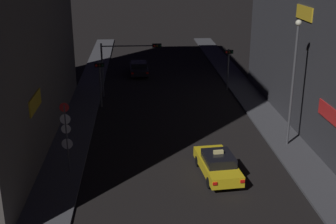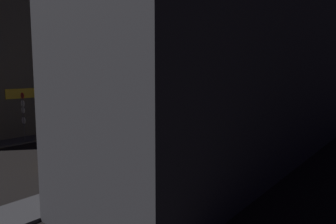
{
  "view_description": "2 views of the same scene",
  "coord_description": "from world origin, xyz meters",
  "px_view_note": "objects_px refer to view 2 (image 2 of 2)",
  "views": [
    {
      "loc": [
        -2.69,
        -13.27,
        11.99
      ],
      "look_at": [
        -0.63,
        15.42,
        1.81
      ],
      "focal_mm": 47.47,
      "sensor_mm": 36.0,
      "label": 1
    },
    {
      "loc": [
        20.45,
        -4.69,
        6.08
      ],
      "look_at": [
        1.84,
        19.7,
        2.38
      ],
      "focal_mm": 34.96,
      "sensor_mm": 36.0,
      "label": 2
    }
  ],
  "objects_px": {
    "street_lamp_near_block": "(172,90)",
    "far_car": "(200,113)",
    "traffic_light_right_kerb": "(237,105)",
    "sign_pole_left": "(23,113)",
    "traffic_light_overhead": "(158,94)",
    "traffic_light_left_kerb": "(129,102)",
    "taxi": "(78,149)"
  },
  "relations": [
    {
      "from": "taxi",
      "to": "traffic_light_right_kerb",
      "type": "relative_size",
      "value": 1.18
    },
    {
      "from": "traffic_light_left_kerb",
      "to": "traffic_light_right_kerb",
      "type": "height_order",
      "value": "traffic_light_right_kerb"
    },
    {
      "from": "traffic_light_overhead",
      "to": "traffic_light_left_kerb",
      "type": "bearing_deg",
      "value": -128.32
    },
    {
      "from": "traffic_light_overhead",
      "to": "traffic_light_left_kerb",
      "type": "distance_m",
      "value": 3.58
    },
    {
      "from": "traffic_light_left_kerb",
      "to": "sign_pole_left",
      "type": "bearing_deg",
      "value": -94.72
    },
    {
      "from": "street_lamp_near_block",
      "to": "far_car",
      "type": "bearing_deg",
      "value": 116.4
    },
    {
      "from": "traffic_light_right_kerb",
      "to": "sign_pole_left",
      "type": "bearing_deg",
      "value": -127.55
    },
    {
      "from": "street_lamp_near_block",
      "to": "taxi",
      "type": "bearing_deg",
      "value": -144.35
    },
    {
      "from": "traffic_light_overhead",
      "to": "sign_pole_left",
      "type": "distance_m",
      "value": 15.2
    },
    {
      "from": "far_car",
      "to": "street_lamp_near_block",
      "type": "distance_m",
      "value": 22.07
    },
    {
      "from": "taxi",
      "to": "far_car",
      "type": "bearing_deg",
      "value": 100.41
    },
    {
      "from": "traffic_light_overhead",
      "to": "traffic_light_left_kerb",
      "type": "relative_size",
      "value": 1.38
    },
    {
      "from": "far_car",
      "to": "traffic_light_overhead",
      "type": "xyz_separation_m",
      "value": [
        -1.07,
        -7.63,
        2.84
      ]
    },
    {
      "from": "far_car",
      "to": "sign_pole_left",
      "type": "distance_m",
      "value": 22.93
    },
    {
      "from": "far_car",
      "to": "traffic_light_right_kerb",
      "type": "bearing_deg",
      "value": -37.22
    },
    {
      "from": "taxi",
      "to": "traffic_light_overhead",
      "type": "height_order",
      "value": "traffic_light_overhead"
    },
    {
      "from": "far_car",
      "to": "traffic_light_left_kerb",
      "type": "height_order",
      "value": "traffic_light_left_kerb"
    },
    {
      "from": "taxi",
      "to": "traffic_light_overhead",
      "type": "distance_m",
      "value": 16.76
    },
    {
      "from": "traffic_light_right_kerb",
      "to": "sign_pole_left",
      "type": "height_order",
      "value": "sign_pole_left"
    },
    {
      "from": "traffic_light_overhead",
      "to": "street_lamp_near_block",
      "type": "bearing_deg",
      "value": -47.72
    },
    {
      "from": "traffic_light_overhead",
      "to": "sign_pole_left",
      "type": "bearing_deg",
      "value": -102.01
    },
    {
      "from": "taxi",
      "to": "sign_pole_left",
      "type": "xyz_separation_m",
      "value": [
        -8.5,
        0.79,
        1.85
      ]
    },
    {
      "from": "traffic_light_left_kerb",
      "to": "traffic_light_right_kerb",
      "type": "xyz_separation_m",
      "value": [
        11.46,
        4.1,
        0.04
      ]
    },
    {
      "from": "taxi",
      "to": "traffic_light_right_kerb",
      "type": "distance_m",
      "value": 17.57
    },
    {
      "from": "far_car",
      "to": "street_lamp_near_block",
      "type": "xyz_separation_m",
      "value": [
        9.64,
        -19.41,
        4.18
      ]
    },
    {
      "from": "traffic_light_left_kerb",
      "to": "sign_pole_left",
      "type": "xyz_separation_m",
      "value": [
        -1.0,
        -12.11,
        -0.15
      ]
    },
    {
      "from": "traffic_light_overhead",
      "to": "traffic_light_left_kerb",
      "type": "xyz_separation_m",
      "value": [
        -2.16,
        -2.73,
        -0.84
      ]
    },
    {
      "from": "far_car",
      "to": "street_lamp_near_block",
      "type": "relative_size",
      "value": 0.55
    },
    {
      "from": "traffic_light_left_kerb",
      "to": "traffic_light_overhead",
      "type": "bearing_deg",
      "value": 51.68
    },
    {
      "from": "sign_pole_left",
      "to": "far_car",
      "type": "bearing_deg",
      "value": 79.34
    },
    {
      "from": "traffic_light_left_kerb",
      "to": "street_lamp_near_block",
      "type": "xyz_separation_m",
      "value": [
        12.86,
        -9.05,
        2.18
      ]
    },
    {
      "from": "taxi",
      "to": "street_lamp_near_block",
      "type": "bearing_deg",
      "value": 35.65
    }
  ]
}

